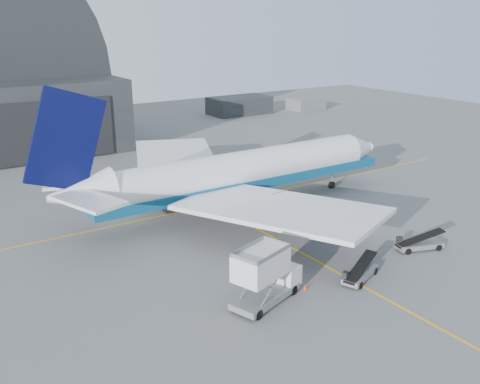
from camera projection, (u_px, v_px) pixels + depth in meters
ground at (324, 265)px, 49.33m from camera, size 200.00×200.00×0.00m
taxi_lines at (247, 223)px, 59.37m from camera, size 80.00×42.12×0.02m
distant_bldg_a at (239, 114)px, 126.31m from camera, size 14.00×8.00×4.00m
distant_bldg_b at (306, 110)px, 132.03m from camera, size 8.00×6.00×2.80m
airliner at (233, 174)px, 61.97m from camera, size 45.88×44.49×16.10m
catering_truck at (265, 276)px, 42.12m from camera, size 7.18×4.46×4.63m
pushback_tug at (306, 207)px, 62.18m from camera, size 4.36×2.99×1.86m
belt_loader_a at (360, 273)px, 46.46m from camera, size 4.89×3.09×1.85m
belt_loader_b at (419, 244)px, 52.44m from camera, size 5.02×2.96×1.89m
traffic_cone at (305, 287)px, 44.77m from camera, size 0.33×0.33×0.47m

